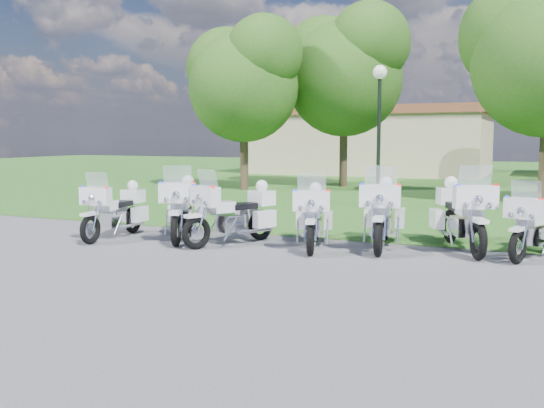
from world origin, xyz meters
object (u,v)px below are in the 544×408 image
at_px(motorcycle_0, 116,209).
at_px(motorcycle_4, 383,212).
at_px(motorcycle_2, 235,212).
at_px(lamp_post, 379,102).
at_px(motorcycle_1, 183,207).
at_px(motorcycle_5, 461,214).
at_px(motorcycle_6, 538,224).
at_px(motorcycle_3, 313,215).

height_order(motorcycle_0, motorcycle_4, motorcycle_4).
height_order(motorcycle_2, lamp_post, lamp_post).
relative_size(motorcycle_1, motorcycle_2, 1.03).
xyz_separation_m(motorcycle_5, motorcycle_6, (1.43, -0.19, -0.11)).
relative_size(motorcycle_4, lamp_post, 0.57).
height_order(motorcycle_5, lamp_post, lamp_post).
bearing_deg(lamp_post, motorcycle_5, -61.63).
distance_m(motorcycle_2, motorcycle_5, 4.68).
bearing_deg(lamp_post, motorcycle_4, -74.51).
relative_size(motorcycle_2, motorcycle_5, 0.93).
relative_size(motorcycle_4, motorcycle_5, 1.05).
height_order(motorcycle_4, motorcycle_5, motorcycle_5).
bearing_deg(motorcycle_6, lamp_post, -33.54).
bearing_deg(motorcycle_5, motorcycle_1, -12.37).
bearing_deg(motorcycle_5, motorcycle_2, -7.78).
height_order(motorcycle_2, motorcycle_4, motorcycle_4).
bearing_deg(motorcycle_3, motorcycle_4, -173.09).
bearing_deg(motorcycle_0, motorcycle_6, -174.82).
distance_m(motorcycle_3, lamp_post, 7.66).
relative_size(motorcycle_0, motorcycle_6, 1.06).
relative_size(motorcycle_1, motorcycle_5, 0.96).
bearing_deg(motorcycle_2, motorcycle_5, -140.53).
xyz_separation_m(motorcycle_6, lamp_post, (-4.77, 6.36, 2.75)).
height_order(motorcycle_3, motorcycle_4, motorcycle_4).
relative_size(motorcycle_4, motorcycle_6, 1.20).
bearing_deg(motorcycle_3, motorcycle_1, -13.50).
xyz_separation_m(motorcycle_1, motorcycle_6, (7.30, 1.00, -0.08)).
distance_m(motorcycle_2, motorcycle_4, 3.11).
bearing_deg(lamp_post, motorcycle_0, -117.02).
height_order(motorcycle_3, motorcycle_6, motorcycle_3).
relative_size(motorcycle_1, motorcycle_4, 0.91).
relative_size(motorcycle_0, lamp_post, 0.51).
distance_m(motorcycle_2, motorcycle_3, 1.70).
bearing_deg(motorcycle_6, motorcycle_5, 12.12).
height_order(motorcycle_0, motorcycle_6, motorcycle_0).
distance_m(motorcycle_4, lamp_post, 7.30).
bearing_deg(motorcycle_0, motorcycle_4, -171.90).
height_order(motorcycle_4, lamp_post, lamp_post).
bearing_deg(motorcycle_2, motorcycle_6, -146.01).
bearing_deg(motorcycle_3, motorcycle_0, -8.44).
distance_m(motorcycle_5, motorcycle_6, 1.45).
distance_m(motorcycle_1, motorcycle_3, 3.05).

